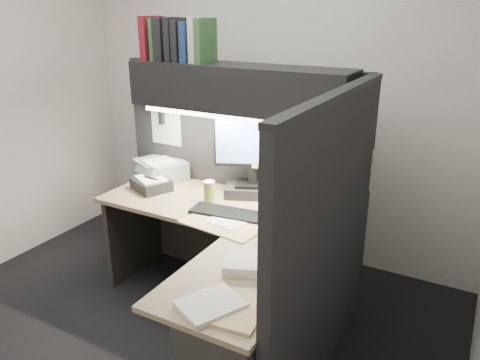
# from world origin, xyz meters

# --- Properties ---
(floor) EXTENTS (3.50, 3.50, 0.00)m
(floor) POSITION_xyz_m (0.00, 0.00, 0.00)
(floor) COLOR black
(floor) RESTS_ON ground
(wall_back) EXTENTS (3.50, 0.04, 2.70)m
(wall_back) POSITION_xyz_m (0.00, 1.50, 1.35)
(wall_back) COLOR silver
(wall_back) RESTS_ON floor
(partition_back) EXTENTS (1.90, 0.06, 1.60)m
(partition_back) POSITION_xyz_m (0.03, 0.93, 0.80)
(partition_back) COLOR black
(partition_back) RESTS_ON floor
(partition_right) EXTENTS (0.06, 1.50, 1.60)m
(partition_right) POSITION_xyz_m (0.98, 0.18, 0.80)
(partition_right) COLOR black
(partition_right) RESTS_ON floor
(desk) EXTENTS (1.70, 1.53, 0.73)m
(desk) POSITION_xyz_m (0.43, -0.00, 0.44)
(desk) COLOR #8D7B5A
(desk) RESTS_ON floor
(overhead_shelf) EXTENTS (1.55, 0.34, 0.30)m
(overhead_shelf) POSITION_xyz_m (0.12, 0.75, 1.50)
(overhead_shelf) COLOR black
(overhead_shelf) RESTS_ON partition_back
(task_light_tube) EXTENTS (1.32, 0.04, 0.04)m
(task_light_tube) POSITION_xyz_m (0.12, 0.61, 1.33)
(task_light_tube) COLOR white
(task_light_tube) RESTS_ON overhead_shelf
(monitor) EXTENTS (0.50, 0.37, 0.57)m
(monitor) POSITION_xyz_m (0.20, 0.82, 0.96)
(monitor) COLOR black
(monitor) RESTS_ON desk
(keyboard) EXTENTS (0.52, 0.23, 0.02)m
(keyboard) POSITION_xyz_m (0.23, 0.44, 0.74)
(keyboard) COLOR black
(keyboard) RESTS_ON desk
(mousepad) EXTENTS (0.25, 0.24, 0.00)m
(mousepad) POSITION_xyz_m (0.77, 0.55, 0.73)
(mousepad) COLOR navy
(mousepad) RESTS_ON desk
(mouse) EXTENTS (0.08, 0.11, 0.04)m
(mouse) POSITION_xyz_m (0.76, 0.54, 0.75)
(mouse) COLOR black
(mouse) RESTS_ON mousepad
(telephone) EXTENTS (0.25, 0.26, 0.09)m
(telephone) POSITION_xyz_m (0.66, 0.69, 0.78)
(telephone) COLOR beige
(telephone) RESTS_ON desk
(coffee_cup) EXTENTS (0.08, 0.08, 0.14)m
(coffee_cup) POSITION_xyz_m (0.00, 0.57, 0.80)
(coffee_cup) COLOR #A9A543
(coffee_cup) RESTS_ON desk
(printer) EXTENTS (0.46, 0.43, 0.15)m
(printer) POSITION_xyz_m (-0.59, 0.79, 0.80)
(printer) COLOR gray
(printer) RESTS_ON desk
(notebook_stack) EXTENTS (0.33, 0.31, 0.08)m
(notebook_stack) POSITION_xyz_m (-0.50, 0.56, 0.77)
(notebook_stack) COLOR black
(notebook_stack) RESTS_ON desk
(open_folder) EXTENTS (0.54, 0.38, 0.01)m
(open_folder) POSITION_xyz_m (0.28, 0.32, 0.73)
(open_folder) COLOR tan
(open_folder) RESTS_ON desk
(paper_stack_a) EXTENTS (0.33, 0.30, 0.05)m
(paper_stack_a) POSITION_xyz_m (0.66, -0.07, 0.76)
(paper_stack_a) COLOR white
(paper_stack_a) RESTS_ON desk
(paper_stack_b) EXTENTS (0.32, 0.34, 0.03)m
(paper_stack_b) POSITION_xyz_m (0.67, -0.46, 0.74)
(paper_stack_b) COLOR white
(paper_stack_b) RESTS_ON desk
(manila_stack) EXTENTS (0.23, 0.28, 0.01)m
(manila_stack) POSITION_xyz_m (0.80, -0.44, 0.74)
(manila_stack) COLOR tan
(manila_stack) RESTS_ON desk
(binder_row) EXTENTS (0.50, 0.25, 0.29)m
(binder_row) POSITION_xyz_m (-0.33, 0.74, 1.79)
(binder_row) COLOR maroon
(binder_row) RESTS_ON overhead_shelf
(pinned_papers) EXTENTS (1.76, 1.31, 0.51)m
(pinned_papers) POSITION_xyz_m (0.42, 0.56, 1.05)
(pinned_papers) COLOR white
(pinned_papers) RESTS_ON partition_back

